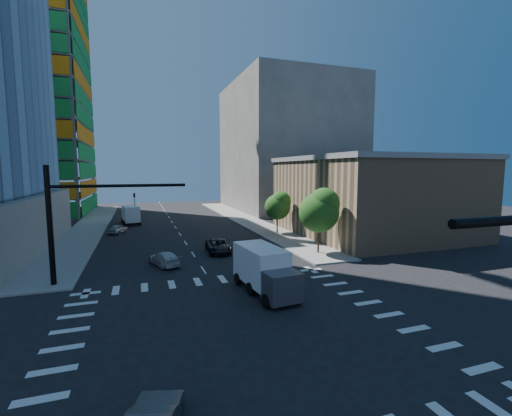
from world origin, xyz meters
name	(u,v)px	position (x,y,z in m)	size (l,w,h in m)	color
ground	(243,330)	(0.00, 0.00, 0.00)	(160.00, 160.00, 0.00)	black
road_markings	(243,330)	(0.00, 0.00, 0.01)	(20.00, 20.00, 0.01)	silver
sidewalk_ne	(245,220)	(12.50, 40.00, 0.07)	(5.00, 60.00, 0.15)	gray
sidewalk_nw	(90,227)	(-12.50, 40.00, 0.07)	(5.00, 60.00, 0.15)	gray
construction_building	(12,87)	(-27.41, 61.93, 24.61)	(25.16, 34.50, 70.60)	gray
commercial_building	(371,195)	(25.00, 22.00, 5.31)	(20.50, 22.50, 10.60)	#A07F5D
bg_building_ne	(287,147)	(27.00, 55.00, 14.00)	(24.00, 30.00, 28.00)	#615E57
signal_mast_nw	(72,214)	(-10.00, 11.50, 5.49)	(10.20, 0.40, 9.00)	black
tree_south	(320,210)	(12.63, 13.90, 4.69)	(4.16, 4.16, 6.82)	#382316
tree_north	(278,205)	(12.93, 25.90, 3.99)	(3.54, 3.52, 5.78)	#382316
car_nb_far	(218,246)	(2.69, 17.99, 0.69)	(2.31, 5.00, 1.39)	black
car_sb_near	(164,259)	(-3.13, 14.70, 0.63)	(1.77, 4.34, 1.26)	silver
car_sb_mid	(118,229)	(-8.11, 33.46, 0.64)	(1.50, 3.73, 1.27)	#A6A7AE
box_truck_near	(267,274)	(3.22, 4.80, 1.42)	(3.18, 6.33, 3.21)	black
box_truck_far	(130,216)	(-6.63, 42.06, 1.33)	(3.25, 6.01, 3.00)	black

